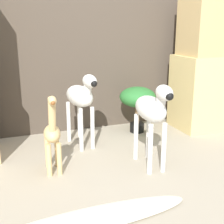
{
  "coord_description": "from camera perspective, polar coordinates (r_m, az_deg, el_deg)",
  "views": [
    {
      "loc": [
        -0.9,
        -1.85,
        1.1
      ],
      "look_at": [
        0.01,
        0.52,
        0.38
      ],
      "focal_mm": 50.0,
      "sensor_mm": 36.0,
      "label": 1
    }
  ],
  "objects": [
    {
      "name": "ground_plane",
      "position": [
        2.33,
        4.45,
        -12.38
      ],
      "size": [
        14.0,
        14.0,
        0.0
      ],
      "primitive_type": "plane",
      "color": "#9E937F"
    },
    {
      "name": "zebra_right",
      "position": [
        2.39,
        7.35,
        0.27
      ],
      "size": [
        0.21,
        0.53,
        0.7
      ],
      "color": "silver",
      "rests_on": "ground_plane"
    },
    {
      "name": "rock_pillar_right",
      "position": [
        3.47,
        16.49,
        7.32
      ],
      "size": [
        0.57,
        0.48,
        1.35
      ],
      "color": "#D1B775",
      "rests_on": "ground_plane"
    },
    {
      "name": "zebra_left",
      "position": [
        2.81,
        -5.7,
        2.69
      ],
      "size": [
        0.25,
        0.53,
        0.7
      ],
      "color": "silver",
      "rests_on": "ground_plane"
    },
    {
      "name": "giraffe_figurine",
      "position": [
        2.36,
        -10.85,
        -4.09
      ],
      "size": [
        0.15,
        0.36,
        0.64
      ],
      "color": "tan",
      "rests_on": "ground_plane"
    },
    {
      "name": "surfboard",
      "position": [
        1.91,
        -3.43,
        -18.81
      ],
      "size": [
        1.18,
        0.25,
        0.07
      ],
      "color": "silver",
      "rests_on": "ground_plane"
    },
    {
      "name": "wall_back",
      "position": [
        3.28,
        -5.29,
        15.75
      ],
      "size": [
        6.4,
        0.08,
        2.2
      ],
      "color": "#473D33",
      "rests_on": "ground_plane"
    },
    {
      "name": "potted_palm_front",
      "position": [
        3.22,
        4.7,
        2.35
      ],
      "size": [
        0.37,
        0.37,
        0.48
      ],
      "color": "black",
      "rests_on": "ground_plane"
    }
  ]
}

